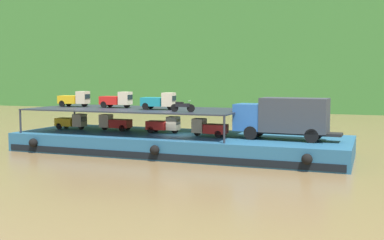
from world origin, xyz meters
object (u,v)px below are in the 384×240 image
Objects in this scene: mini_truck_lower_aft at (115,123)px; mini_truck_upper_fore at (159,101)px; mini_truck_lower_stern at (72,121)px; motorcycle_upper_port at (182,106)px; covered_lorry at (284,117)px; mini_truck_upper_stern at (75,99)px; mini_truck_lower_fore at (209,128)px; mini_truck_upper_mid at (117,100)px; mini_truck_lower_mid at (164,125)px; cargo_barge at (178,143)px.

mini_truck_upper_fore is at bearing -11.83° from mini_truck_lower_aft.
mini_truck_lower_stern is 0.98× the size of mini_truck_upper_fore.
covered_lorry is at bearing 15.69° from motorcycle_upper_port.
mini_truck_upper_stern is at bearing 59.58° from mini_truck_lower_stern.
covered_lorry reaches higher than mini_truck_lower_fore.
mini_truck_lower_fore is at bearing 49.88° from motorcycle_upper_port.
mini_truck_upper_stern is at bearing -178.90° from mini_truck_lower_aft.
motorcycle_upper_port is at bearing -21.03° from mini_truck_upper_mid.
mini_truck_upper_mid is (4.46, 0.27, 2.00)m from mini_truck_lower_stern.
covered_lorry is 5.83m from mini_truck_lower_fore.
mini_truck_upper_stern is (-8.75, 0.05, 2.00)m from mini_truck_lower_mid.
covered_lorry reaches higher than mini_truck_lower_aft.
mini_truck_lower_fore is (4.30, -0.96, 0.00)m from mini_truck_lower_mid.
cargo_barge is at bearing -1.11° from mini_truck_lower_stern.
mini_truck_upper_mid is (-14.49, 0.75, 1.00)m from covered_lorry.
mini_truck_upper_mid reaches higher than mini_truck_lower_mid.
cargo_barge is at bearing -16.38° from mini_truck_lower_mid.
mini_truck_upper_mid is at bearing 3.52° from mini_truck_lower_stern.
cargo_barge is 3.41× the size of covered_lorry.
mini_truck_upper_mid is at bearing 173.53° from mini_truck_lower_fore.
mini_truck_upper_stern reaches higher than covered_lorry.
mini_truck_upper_mid reaches higher than covered_lorry.
mini_truck_upper_fore reaches higher than cargo_barge.
mini_truck_lower_fore is (9.03, -1.09, 0.00)m from mini_truck_lower_aft.
mini_truck_lower_aft is at bearing 159.06° from motorcycle_upper_port.
mini_truck_lower_mid is at bearing 1.53° from mini_truck_lower_stern.
mini_truck_lower_aft is at bearing 178.45° from mini_truck_lower_mid.
mini_truck_upper_fore is at bearing -164.52° from cargo_barge.
mini_truck_lower_aft is 4.49m from mini_truck_upper_stern.
mini_truck_upper_mid is at bearing 177.03° from covered_lorry.
mini_truck_upper_mid is at bearing -0.20° from mini_truck_upper_stern.
mini_truck_upper_fore reaches higher than mini_truck_lower_stern.
mini_truck_lower_mid is at bearing -0.33° from mini_truck_upper_stern.
mini_truck_lower_stern is 12.10m from motorcycle_upper_port.
motorcycle_upper_port is (11.70, -2.51, 1.74)m from mini_truck_lower_stern.
motorcycle_upper_port is at bearing -164.31° from covered_lorry.
motorcycle_upper_port is (-7.24, -2.04, 0.74)m from covered_lorry.
mini_truck_upper_stern and mini_truck_upper_fore have the same top height.
mini_truck_lower_fore is at bearing -10.47° from cargo_barge.
cargo_barge is at bearing -4.56° from mini_truck_upper_mid.
mini_truck_lower_fore is 1.00× the size of mini_truck_upper_fore.
cargo_barge is 9.68× the size of mini_truck_lower_aft.
mini_truck_lower_mid is 0.99× the size of mini_truck_upper_fore.
mini_truck_upper_fore is at bearing -91.51° from mini_truck_lower_mid.
motorcycle_upper_port is (7.25, -2.79, -0.26)m from mini_truck_upper_mid.
cargo_barge is 9.83× the size of mini_truck_lower_stern.
mini_truck_lower_aft is 1.02× the size of mini_truck_upper_mid.
covered_lorry is 2.84× the size of mini_truck_lower_aft.
mini_truck_upper_fore is at bearing -11.40° from mini_truck_upper_mid.
mini_truck_upper_stern is (0.17, 0.29, 2.00)m from mini_truck_lower_stern.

